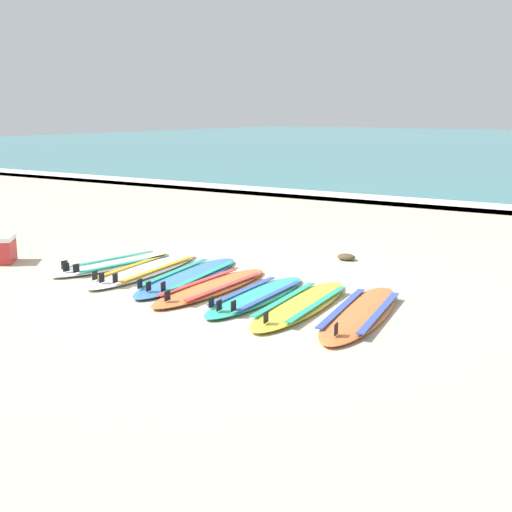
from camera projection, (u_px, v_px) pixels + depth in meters
The scene contains 11 objects.
ground_plane at pixel (230, 285), 8.21m from camera, with size 80.00×80.00×0.00m, color #C1B599.
wave_foam_strip at pixel (435, 204), 14.83m from camera, with size 80.00×0.88×0.11m, color white.
surfboard_0 at pixel (118, 264), 9.16m from camera, with size 0.90×2.10×0.18m.
surfboard_1 at pixel (145, 270), 8.82m from camera, with size 0.78×2.30×0.18m.
surfboard_2 at pixel (188, 276), 8.47m from camera, with size 0.89×2.37×0.18m.
surfboard_3 at pixel (212, 287), 7.96m from camera, with size 0.54×2.12×0.18m.
surfboard_4 at pixel (257, 296), 7.58m from camera, with size 0.57×2.01×0.18m.
surfboard_5 at pixel (301, 304), 7.25m from camera, with size 0.71×2.19×0.18m.
surfboard_6 at pixel (360, 313), 6.94m from camera, with size 0.88×2.26×0.18m.
cooler_box at pixel (2, 249), 9.36m from camera, with size 0.53×0.55×0.38m.
seaweed_clump_near_shoreline at pixel (346, 257), 9.55m from camera, with size 0.26×0.21×0.09m, color #4C4228.
Camera 1 is at (4.52, -6.55, 2.09)m, focal length 47.07 mm.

